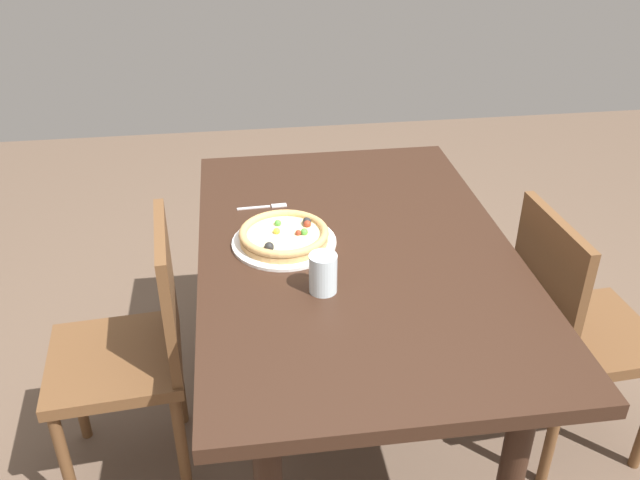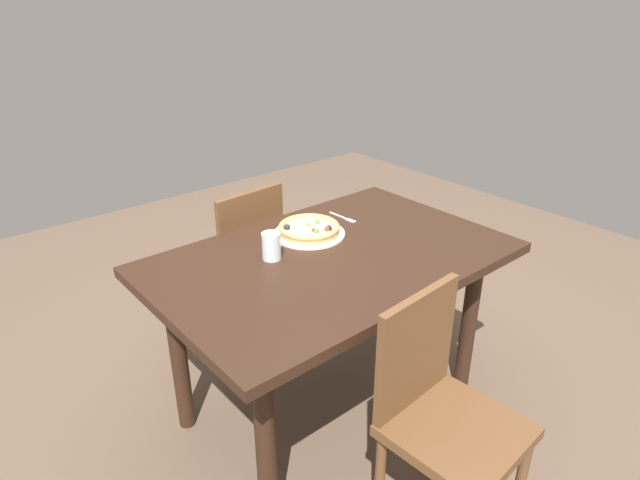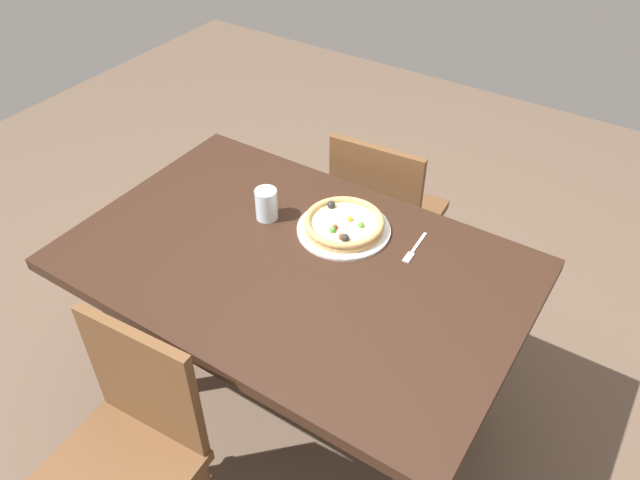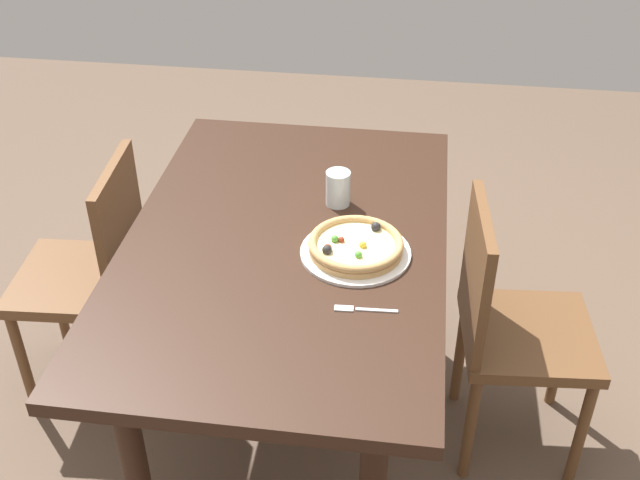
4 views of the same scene
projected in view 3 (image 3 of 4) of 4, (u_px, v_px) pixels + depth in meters
The scene contains 8 objects.
ground_plane at pixel (300, 405), 2.47m from camera, with size 6.00×6.00×0.00m, color brown.
dining_table at pixel (296, 282), 2.04m from camera, with size 1.45×0.93×0.78m.
chair_near at pixel (384, 216), 2.60m from camera, with size 0.43×0.43×0.90m.
chair_far at pixel (127, 452), 1.76m from camera, with size 0.42×0.42×0.90m.
plate at pixel (344, 229), 2.08m from camera, with size 0.32×0.32×0.01m, color white.
pizza at pixel (344, 223), 2.07m from camera, with size 0.27×0.27×0.05m.
fork at pixel (414, 250), 2.01m from camera, with size 0.02×0.17×0.00m.
drinking_glass at pixel (266, 204), 2.11m from camera, with size 0.08×0.08×0.11m, color silver.
Camera 3 is at (-0.87, 1.19, 2.10)m, focal length 34.86 mm.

